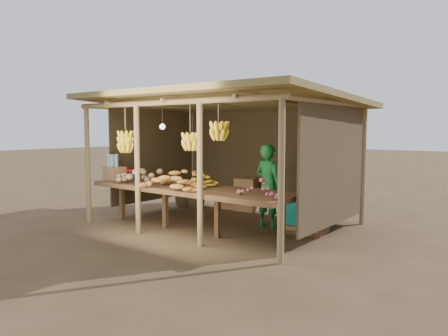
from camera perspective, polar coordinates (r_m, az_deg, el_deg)
The scene contains 13 objects.
ground at distance 8.32m, azimuth 0.00°, elevation -7.22°, with size 60.00×60.00×0.00m, color brown.
stall_structure at distance 8.04m, azimuth -0.49°, elevation 5.99°, with size 4.70×3.50×2.43m.
counter at distance 7.47m, azimuth -4.46°, elevation -2.91°, with size 3.90×1.05×0.80m.
potato_heap at distance 7.99m, azimuth -10.71°, elevation -0.68°, with size 1.02×0.61×0.37m, color #936D4C, non-canonical shape.
sweet_potato_heap at distance 7.28m, azimuth -6.02°, elevation -1.23°, with size 1.02×0.61×0.36m, color #B46D2E, non-canonical shape.
onion_heap at distance 6.40m, azimuth 4.95°, elevation -2.15°, with size 0.70×0.42×0.35m, color #C7606B, non-canonical shape.
banana_pile at distance 7.55m, azimuth -3.06°, elevation -1.01°, with size 0.66×0.39×0.35m, color yellow, non-canonical shape.
tomato_basin at distance 8.69m, azimuth -12.12°, elevation -0.90°, with size 0.38×0.38×0.20m.
bottle_box at distance 8.77m, azimuth -14.10°, elevation -0.20°, with size 0.44×0.37×0.49m.
vendor at distance 7.90m, azimuth 5.77°, elevation -2.35°, with size 0.55×0.36×1.51m, color #186E2D.
tarp_crate at distance 7.64m, azimuth 10.91°, elevation -5.94°, with size 0.74×0.66×0.80m.
carton_stack at distance 9.49m, azimuth 2.12°, elevation -3.75°, with size 0.99×0.44×0.70m.
burlap_sacks at distance 9.98m, azimuth -4.51°, elevation -3.75°, with size 0.77×0.41×0.55m.
Camera 1 is at (4.96, -6.44, 1.80)m, focal length 35.00 mm.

